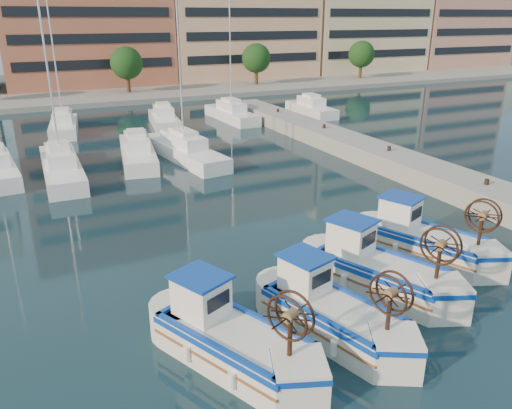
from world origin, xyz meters
name	(u,v)px	position (x,y,z in m)	size (l,w,h in m)	color
ground	(353,320)	(0.00, 0.00, 0.00)	(300.00, 300.00, 0.00)	#17313D
quay	(456,184)	(13.00, 8.00, 0.60)	(3.00, 60.00, 1.20)	gray
waterfront	(142,6)	(9.23, 65.04, 11.10)	(180.00, 40.00, 25.60)	gray
hill_east	(502,47)	(140.00, 110.00, 0.00)	(160.00, 160.00, 50.00)	slate
yacht_marina	(117,141)	(-2.56, 27.63, 0.53)	(38.00, 22.40, 11.50)	white
fishing_boat_a	(230,336)	(-4.59, -0.18, 0.87)	(3.86, 5.23, 3.15)	silver
fishing_boat_b	(330,311)	(-1.15, -0.28, 0.84)	(3.24, 5.05, 3.06)	silver
fishing_boat_c	(377,269)	(1.99, 1.31, 0.89)	(3.82, 5.35, 3.23)	silver
fishing_boat_d	(424,239)	(5.47, 2.61, 0.88)	(3.80, 5.28, 3.18)	silver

